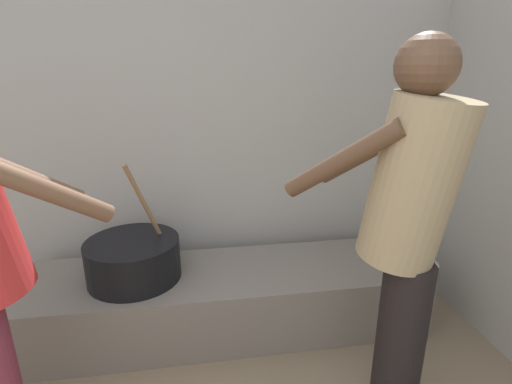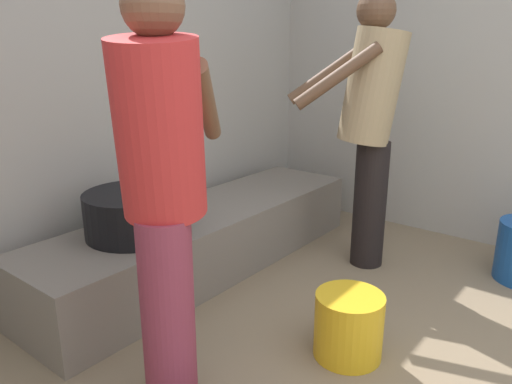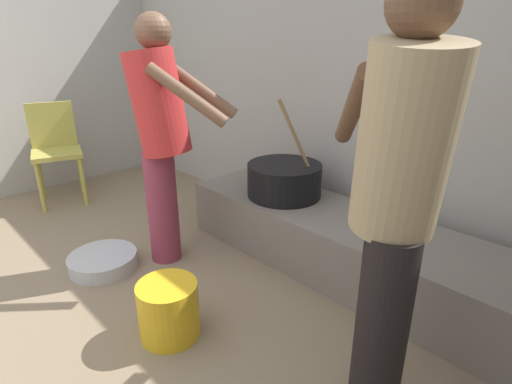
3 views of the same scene
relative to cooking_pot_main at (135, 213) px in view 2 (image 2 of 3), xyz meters
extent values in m
cube|color=#ADA8A0|center=(-0.22, 0.52, 0.52)|extent=(4.84, 0.20, 2.04)
cube|color=slate|center=(0.52, 0.00, -0.31)|extent=(2.31, 0.60, 0.38)
cylinder|color=black|center=(0.00, 0.00, 0.00)|extent=(0.51, 0.51, 0.23)
cylinder|color=#937047|center=(0.09, 0.00, 0.31)|extent=(0.17, 0.22, 0.51)
cylinder|color=black|center=(1.19, -0.76, -0.10)|extent=(0.20, 0.20, 0.78)
cylinder|color=tan|center=(1.17, -0.74, 0.61)|extent=(0.48, 0.49, 0.67)
sphere|color=brown|center=(1.16, -0.73, 1.02)|extent=(0.22, 0.22, 0.22)
cylinder|color=brown|center=(1.11, -0.47, 0.67)|extent=(0.37, 0.40, 0.36)
cylinder|color=brown|center=(0.91, -0.65, 0.67)|extent=(0.37, 0.40, 0.36)
cylinder|color=#8C3347|center=(-0.42, -0.72, -0.12)|extent=(0.20, 0.20, 0.75)
cylinder|color=red|center=(-0.40, -0.70, 0.56)|extent=(0.49, 0.47, 0.64)
sphere|color=brown|center=(-0.39, -0.70, 0.95)|extent=(0.21, 0.21, 0.21)
cylinder|color=brown|center=(-0.13, -0.67, 0.62)|extent=(0.41, 0.33, 0.35)
cylinder|color=brown|center=(-0.30, -0.46, 0.62)|extent=(0.41, 0.33, 0.35)
cylinder|color=gold|center=(0.25, -1.13, -0.35)|extent=(0.30, 0.30, 0.29)
camera|label=1|loc=(0.38, -1.97, 1.00)|focal=26.51mm
camera|label=2|loc=(-1.48, -1.97, 0.83)|focal=34.09mm
camera|label=3|loc=(1.75, -1.97, 0.93)|focal=28.29mm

